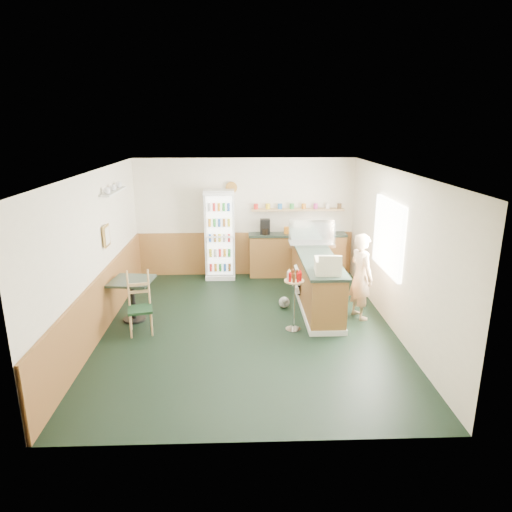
{
  "coord_description": "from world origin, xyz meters",
  "views": [
    {
      "loc": [
        -0.12,
        -7.32,
        3.44
      ],
      "look_at": [
        0.17,
        0.6,
        1.13
      ],
      "focal_mm": 32.0,
      "sensor_mm": 36.0,
      "label": 1
    }
  ],
  "objects_px": {
    "cash_register": "(328,266)",
    "cafe_table": "(132,292)",
    "cafe_chair": "(141,300)",
    "condiment_stand": "(294,291)",
    "shopkeeper": "(361,276)",
    "display_case": "(311,233)",
    "drinks_fridge": "(220,235)"
  },
  "relations": [
    {
      "from": "cash_register",
      "to": "shopkeeper",
      "type": "xyz_separation_m",
      "value": [
        0.7,
        0.43,
        -0.34
      ]
    },
    {
      "from": "shopkeeper",
      "to": "cafe_chair",
      "type": "bearing_deg",
      "value": 77.51
    },
    {
      "from": "cash_register",
      "to": "cafe_chair",
      "type": "height_order",
      "value": "cash_register"
    },
    {
      "from": "condiment_stand",
      "to": "cafe_table",
      "type": "relative_size",
      "value": 1.35
    },
    {
      "from": "display_case",
      "to": "cafe_chair",
      "type": "relative_size",
      "value": 0.86
    },
    {
      "from": "cafe_table",
      "to": "cafe_chair",
      "type": "height_order",
      "value": "cafe_chair"
    },
    {
      "from": "display_case",
      "to": "cafe_table",
      "type": "distance_m",
      "value": 3.74
    },
    {
      "from": "display_case",
      "to": "cash_register",
      "type": "distance_m",
      "value": 1.82
    },
    {
      "from": "cash_register",
      "to": "cafe_chair",
      "type": "distance_m",
      "value": 3.21
    },
    {
      "from": "shopkeeper",
      "to": "cafe_chair",
      "type": "relative_size",
      "value": 1.49
    },
    {
      "from": "drinks_fridge",
      "to": "condiment_stand",
      "type": "height_order",
      "value": "drinks_fridge"
    },
    {
      "from": "display_case",
      "to": "shopkeeper",
      "type": "height_order",
      "value": "shopkeeper"
    },
    {
      "from": "drinks_fridge",
      "to": "cafe_table",
      "type": "bearing_deg",
      "value": -121.98
    },
    {
      "from": "drinks_fridge",
      "to": "cafe_chair",
      "type": "distance_m",
      "value": 3.1
    },
    {
      "from": "cash_register",
      "to": "cafe_table",
      "type": "xyz_separation_m",
      "value": [
        -3.4,
        0.44,
        -0.59
      ]
    },
    {
      "from": "shopkeeper",
      "to": "cafe_chair",
      "type": "distance_m",
      "value": 3.89
    },
    {
      "from": "shopkeeper",
      "to": "cafe_table",
      "type": "bearing_deg",
      "value": 70.98
    },
    {
      "from": "drinks_fridge",
      "to": "shopkeeper",
      "type": "xyz_separation_m",
      "value": [
        2.62,
        -2.37,
        -0.22
      ]
    },
    {
      "from": "drinks_fridge",
      "to": "cafe_chair",
      "type": "relative_size",
      "value": 1.9
    },
    {
      "from": "cafe_chair",
      "to": "condiment_stand",
      "type": "bearing_deg",
      "value": -14.31
    },
    {
      "from": "cafe_table",
      "to": "cafe_chair",
      "type": "bearing_deg",
      "value": -61.79
    },
    {
      "from": "display_case",
      "to": "condiment_stand",
      "type": "height_order",
      "value": "display_case"
    },
    {
      "from": "cafe_table",
      "to": "condiment_stand",
      "type": "bearing_deg",
      "value": -10.16
    },
    {
      "from": "display_case",
      "to": "condiment_stand",
      "type": "bearing_deg",
      "value": -106.8
    },
    {
      "from": "display_case",
      "to": "shopkeeper",
      "type": "bearing_deg",
      "value": -63.09
    },
    {
      "from": "shopkeeper",
      "to": "condiment_stand",
      "type": "bearing_deg",
      "value": 92.55
    },
    {
      "from": "condiment_stand",
      "to": "cafe_table",
      "type": "distance_m",
      "value": 2.88
    },
    {
      "from": "display_case",
      "to": "cash_register",
      "type": "xyz_separation_m",
      "value": [
        0.0,
        -1.81,
        -0.14
      ]
    },
    {
      "from": "cash_register",
      "to": "cafe_table",
      "type": "height_order",
      "value": "cash_register"
    },
    {
      "from": "shopkeeper",
      "to": "condiment_stand",
      "type": "distance_m",
      "value": 1.36
    },
    {
      "from": "cash_register",
      "to": "shopkeeper",
      "type": "bearing_deg",
      "value": 36.47
    },
    {
      "from": "display_case",
      "to": "condiment_stand",
      "type": "relative_size",
      "value": 0.87
    }
  ]
}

